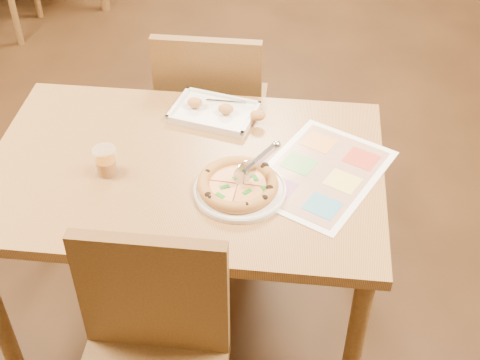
# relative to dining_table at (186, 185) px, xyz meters

# --- Properties ---
(dining_table) EXTENTS (1.30, 0.85, 0.72)m
(dining_table) POSITION_rel_dining_table_xyz_m (0.00, 0.00, 0.00)
(dining_table) COLOR #9F6D3F
(dining_table) RESTS_ON ground
(chair_near) EXTENTS (0.42, 0.42, 0.47)m
(chair_near) POSITION_rel_dining_table_xyz_m (0.00, -0.60, -0.07)
(chair_near) COLOR brown
(chair_near) RESTS_ON ground
(chair_far) EXTENTS (0.42, 0.42, 0.47)m
(chair_far) POSITION_rel_dining_table_xyz_m (-0.00, 0.60, -0.07)
(chair_far) COLOR brown
(chair_far) RESTS_ON ground
(plate) EXTENTS (0.38, 0.38, 0.02)m
(plate) POSITION_rel_dining_table_xyz_m (0.20, -0.11, 0.09)
(plate) COLOR white
(plate) RESTS_ON dining_table
(pizza) EXTENTS (0.25, 0.25, 0.04)m
(pizza) POSITION_rel_dining_table_xyz_m (0.19, -0.10, 0.11)
(pizza) COLOR #C78244
(pizza) RESTS_ON plate
(pizza_cutter) EXTENTS (0.13, 0.13, 0.10)m
(pizza_cutter) POSITION_rel_dining_table_xyz_m (0.24, -0.07, 0.18)
(pizza_cutter) COLOR silver
(pizza_cutter) RESTS_ON pizza
(appetizer_tray) EXTENTS (0.35, 0.26, 0.06)m
(appetizer_tray) POSITION_rel_dining_table_xyz_m (0.07, 0.29, 0.10)
(appetizer_tray) COLOR white
(appetizer_tray) RESTS_ON dining_table
(glass_tumbler) EXTENTS (0.08, 0.08, 0.09)m
(glass_tumbler) POSITION_rel_dining_table_xyz_m (-0.24, -0.06, 0.13)
(glass_tumbler) COLOR #87470A
(glass_tumbler) RESTS_ON dining_table
(menu) EXTENTS (0.52, 0.58, 0.00)m
(menu) POSITION_rel_dining_table_xyz_m (0.44, 0.01, 0.09)
(menu) COLOR white
(menu) RESTS_ON dining_table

